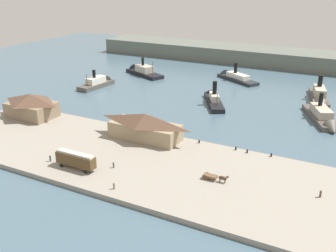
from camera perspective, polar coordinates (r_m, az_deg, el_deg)
The scene contains 22 objects.
ground_plane at distance 120.01m, azimuth -1.66°, elevation -0.62°, with size 320.00×320.00×0.00m, color #476070.
quay_promenade at distance 102.79m, azimuth -7.66°, elevation -4.37°, with size 110.00×36.00×1.20m, color gray.
seawall_edge at distance 116.93m, azimuth -2.53°, elevation -0.97°, with size 110.00×0.80×1.00m, color slate.
ferry_shed_east_terminal at distance 134.26m, azimuth -19.40°, elevation 2.89°, with size 15.40×10.65×7.73m.
ferry_shed_customs_shed at distance 109.67m, azimuth -3.38°, elevation -0.01°, with size 20.59×8.46×7.47m.
street_tram at distance 95.88m, azimuth -13.39°, elevation -4.75°, with size 10.58×2.48×4.15m.
horse_cart at distance 89.38m, azimuth 6.80°, elevation -7.39°, with size 6.04×1.63×1.87m.
pedestrian_by_tram at distance 101.76m, azimuth -16.87°, elevation -4.55°, with size 0.44×0.44×1.76m.
pedestrian_walking_west at distance 95.24m, azimuth -7.99°, elevation -5.67°, with size 0.40×0.40×1.61m.
pedestrian_near_cart at distance 86.36m, azimuth -7.92°, elevation -8.70°, with size 0.39×0.39×1.59m.
pedestrian_at_waters_edge at distance 88.59m, azimuth 21.45°, elevation -9.23°, with size 0.44×0.44×1.76m.
mooring_post_east at distance 105.21m, azimuth 9.91°, elevation -3.25°, with size 0.44×0.44×0.90m, color black.
mooring_post_west at distance 108.12m, azimuth 4.59°, elevation -2.29°, with size 0.44×0.44×0.90m, color black.
mooring_post_center_east at distance 103.38m, azimuth 14.89°, elevation -4.13°, with size 0.44×0.44×0.90m, color black.
mooring_post_center_west at distance 104.07m, azimuth 11.52°, elevation -3.65°, with size 0.44×0.44×0.90m, color black.
ferry_mid_harbor at distance 157.22m, azimuth 21.32°, elevation 3.93°, with size 10.96×26.24×10.76m.
ferry_moored_west at distance 181.23m, azimuth 9.52°, elevation 7.12°, with size 23.55×17.36×9.86m.
ferry_approaching_east at distance 147.19m, azimuth 6.62°, elevation 4.02°, with size 15.65×23.07×10.01m.
ferry_outer_harbor at distance 189.00m, azimuth -4.00°, elevation 8.03°, with size 24.57×15.36×10.47m.
ferry_near_quay at distance 135.34m, azimuth 21.81°, elevation 1.07°, with size 15.61×25.21×10.41m.
ferry_moored_east at distance 170.17m, azimuth -10.04°, elevation 6.27°, with size 7.13×19.67×9.26m.
far_headland at distance 217.95m, azimuth 12.76°, elevation 10.02°, with size 180.00×24.00×8.00m, color #60665B.
Camera 1 is at (54.57, -97.02, 44.87)m, focal length 41.59 mm.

